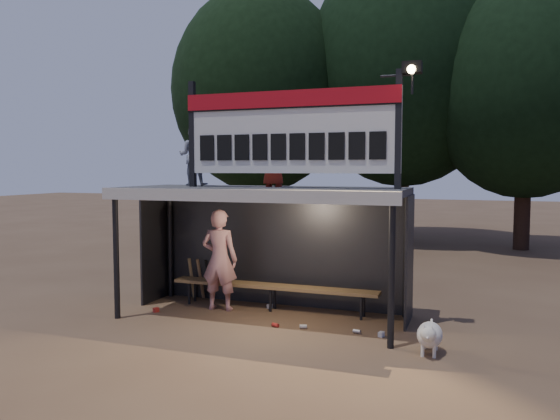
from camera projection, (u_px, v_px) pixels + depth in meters
The scene contains 13 objects.
ground at pixel (262, 317), 9.72m from camera, with size 80.00×80.00×0.00m, color brown.
player at pixel (220, 260), 10.20m from camera, with size 0.69×0.45×1.90m, color silver.
child_a at pixel (193, 155), 10.40m from camera, with size 0.56×0.44×1.16m, color gray.
child_b at pixel (274, 159), 9.86m from camera, with size 0.49×0.32×1.01m, color #B02D1B.
dugout_shelter at pixel (267, 213), 9.81m from camera, with size 5.10×2.08×2.32m.
scoreboard_assembly at pixel (292, 129), 9.27m from camera, with size 4.10×0.27×1.99m.
bench at pixel (273, 287), 10.20m from camera, with size 4.00×0.35×0.48m.
tree_left at pixel (260, 91), 20.03m from camera, with size 6.46×6.46×9.27m.
tree_mid at pixel (404, 71), 19.71m from camera, with size 7.22×7.22×10.36m.
tree_right at pixel (526, 89), 17.51m from camera, with size 6.08×6.08×8.72m.
dog at pixel (429, 335), 7.78m from camera, with size 0.36×0.81×0.49m.
bats at pixel (201, 279), 11.01m from camera, with size 0.48×0.33×0.84m.
litter at pixel (286, 321), 9.34m from camera, with size 4.27×1.24×0.08m.
Camera 1 is at (3.51, -8.88, 2.65)m, focal length 35.00 mm.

